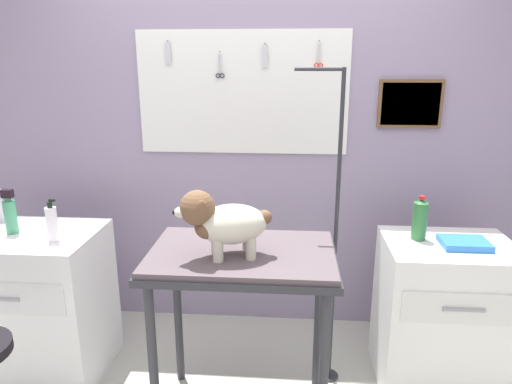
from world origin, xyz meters
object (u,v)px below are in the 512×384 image
dog (222,221)px  cabinet_right (442,314)px  soda_bottle (420,219)px  counter_left (33,304)px  grooming_table (242,271)px  grooming_arm (334,246)px

dog → cabinet_right: 1.40m
soda_bottle → counter_left: bearing=-176.2°
counter_left → cabinet_right: bearing=2.2°
counter_left → soda_bottle: size_ratio=3.54×
dog → soda_bottle: bearing=25.4°
dog → soda_bottle: (1.00, 0.47, -0.13)m
grooming_table → cabinet_right: grooming_table is taller
grooming_arm → counter_left: size_ratio=2.02×
grooming_table → dog: 0.30m
grooming_table → grooming_arm: bearing=34.3°
cabinet_right → soda_bottle: bearing=160.7°
cabinet_right → soda_bottle: (-0.16, 0.06, 0.54)m
grooming_arm → dog: grooming_arm is taller
dog → counter_left: dog is taller
grooming_table → dog: dog is taller
dog → soda_bottle: size_ratio=1.77×
soda_bottle → cabinet_right: bearing=-19.3°
cabinet_right → soda_bottle: 0.56m
counter_left → dog: bearing=-15.9°
counter_left → cabinet_right: (2.32, 0.09, -0.01)m
cabinet_right → dog: bearing=-160.2°
grooming_table → counter_left: size_ratio=1.06×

